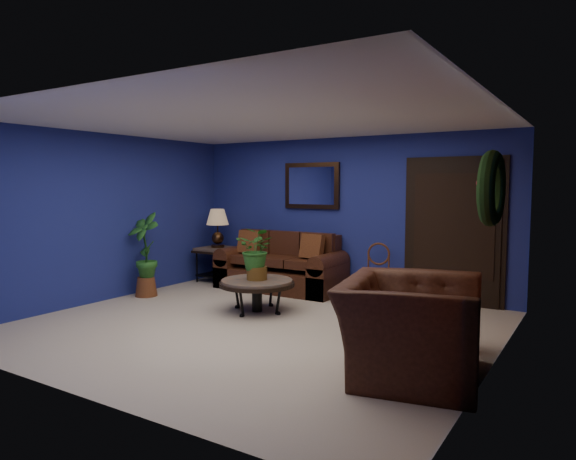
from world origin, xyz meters
The scene contains 18 objects.
floor centered at (0.00, 0.00, 0.00)m, with size 5.50×5.50×0.00m, color beige.
wall_back centered at (0.00, 2.50, 1.25)m, with size 5.50×0.04×2.50m, color navy.
wall_left centered at (-2.75, 0.00, 1.25)m, with size 0.04×5.00×2.50m, color navy.
wall_right_brick centered at (2.75, 0.00, 1.25)m, with size 0.04×5.00×2.50m, color maroon.
ceiling centered at (0.00, 0.00, 2.50)m, with size 5.50×5.00×0.02m, color white.
crown_molding centered at (2.72, 0.00, 2.43)m, with size 0.03×5.00×0.14m, color white.
wall_mirror centered at (-0.60, 2.46, 1.72)m, with size 1.02×0.06×0.77m, color #3B2414.
closet_door centered at (1.75, 2.47, 1.05)m, with size 1.44×0.06×2.18m, color black.
wreath centered at (2.69, 0.05, 1.70)m, with size 0.72×0.72×0.16m, color black.
sofa centered at (-0.94, 2.08, 0.31)m, with size 2.12×0.91×0.95m.
coffee_table centered at (-0.41, 0.60, 0.38)m, with size 1.03×1.03×0.44m.
end_table centered at (-2.30, 2.05, 0.47)m, with size 0.67×0.67×0.61m.
table_lamp centered at (-2.30, 2.05, 1.05)m, with size 0.40×0.40×0.67m.
side_chair centered at (0.73, 2.11, 0.49)m, with size 0.43×0.43×0.87m.
armchair centered at (2.15, -0.60, 0.44)m, with size 1.36×1.19×0.88m, color #492314.
coffee_plant centered at (-0.41, 0.60, 0.83)m, with size 0.60×0.55×0.71m.
floor_plant centered at (2.35, 0.40, 0.41)m, with size 0.36×0.29×0.80m.
tall_plant centered at (-2.45, 0.48, 0.70)m, with size 0.60×0.45×1.31m.
Camera 1 is at (3.62, -5.05, 1.73)m, focal length 32.00 mm.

